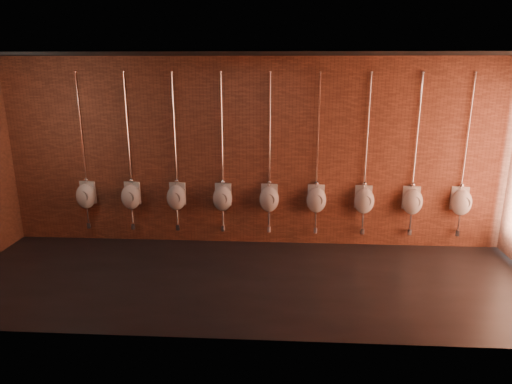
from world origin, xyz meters
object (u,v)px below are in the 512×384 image
(urinal_3, at_px, (223,197))
(urinal_7, at_px, (412,200))
(urinal_6, at_px, (364,200))
(urinal_4, at_px, (269,198))
(urinal_8, at_px, (461,201))
(urinal_1, at_px, (131,196))
(urinal_5, at_px, (316,199))
(urinal_0, at_px, (86,195))
(urinal_2, at_px, (177,196))

(urinal_3, height_order, urinal_7, same)
(urinal_3, distance_m, urinal_6, 2.41)
(urinal_4, relative_size, urinal_8, 1.00)
(urinal_1, xyz_separation_m, urinal_5, (3.22, 0.00, 0.00))
(urinal_6, bearing_deg, urinal_7, 0.00)
(urinal_0, distance_m, urinal_2, 1.61)
(urinal_2, bearing_deg, urinal_0, 180.00)
(urinal_1, distance_m, urinal_5, 3.22)
(urinal_8, bearing_deg, urinal_3, 180.00)
(urinal_3, bearing_deg, urinal_8, 0.00)
(urinal_0, relative_size, urinal_2, 1.00)
(urinal_0, height_order, urinal_7, same)
(urinal_1, bearing_deg, urinal_8, 0.00)
(urinal_4, xyz_separation_m, urinal_7, (2.41, 0.00, 0.00))
(urinal_3, bearing_deg, urinal_5, 0.00)
(urinal_3, bearing_deg, urinal_1, 180.00)
(urinal_5, distance_m, urinal_6, 0.80)
(urinal_7, xyz_separation_m, urinal_8, (0.80, 0.00, 0.00))
(urinal_0, bearing_deg, urinal_6, 0.00)
(urinal_1, bearing_deg, urinal_2, 0.00)
(urinal_2, height_order, urinal_4, same)
(urinal_5, bearing_deg, urinal_2, 180.00)
(urinal_0, distance_m, urinal_7, 5.63)
(urinal_1, bearing_deg, urinal_0, 180.00)
(urinal_6, bearing_deg, urinal_1, 180.00)
(urinal_2, bearing_deg, urinal_7, 0.00)
(urinal_1, xyz_separation_m, urinal_2, (0.80, 0.00, 0.00))
(urinal_0, relative_size, urinal_7, 1.00)
(urinal_5, bearing_deg, urinal_0, 180.00)
(urinal_4, height_order, urinal_6, same)
(urinal_0, distance_m, urinal_4, 3.22)
(urinal_6, bearing_deg, urinal_5, 180.00)
(urinal_6, xyz_separation_m, urinal_7, (0.80, 0.00, 0.00))
(urinal_5, xyz_separation_m, urinal_6, (0.80, 0.00, 0.00))
(urinal_1, relative_size, urinal_5, 1.00)
(urinal_1, relative_size, urinal_7, 1.00)
(urinal_2, distance_m, urinal_6, 3.22)
(urinal_1, relative_size, urinal_2, 1.00)
(urinal_1, height_order, urinal_3, same)
(urinal_2, bearing_deg, urinal_3, 0.00)
(urinal_3, xyz_separation_m, urinal_7, (3.22, 0.00, 0.00))
(urinal_6, distance_m, urinal_7, 0.80)
(urinal_1, height_order, urinal_7, same)
(urinal_3, xyz_separation_m, urinal_4, (0.80, 0.00, 0.00))
(urinal_0, height_order, urinal_5, same)
(urinal_2, distance_m, urinal_3, 0.80)
(urinal_3, bearing_deg, urinal_7, 0.00)
(urinal_1, relative_size, urinal_8, 1.00)
(urinal_0, relative_size, urinal_6, 1.00)
(urinal_0, bearing_deg, urinal_5, 0.00)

